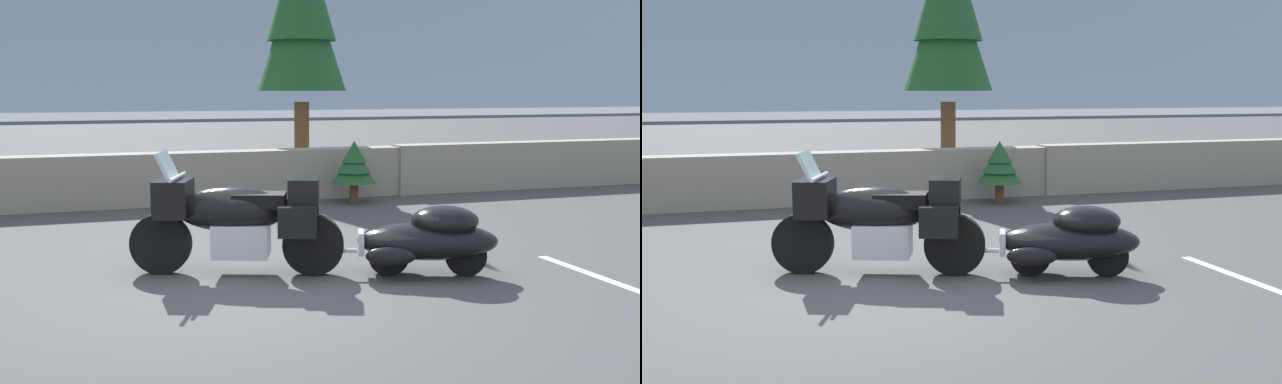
# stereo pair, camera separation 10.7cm
# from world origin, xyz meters

# --- Properties ---
(ground_plane) EXTENTS (80.00, 80.00, 0.00)m
(ground_plane) POSITION_xyz_m (0.00, 0.00, 0.00)
(ground_plane) COLOR #424244
(stone_guard_wall) EXTENTS (24.00, 0.61, 0.93)m
(stone_guard_wall) POSITION_xyz_m (-0.49, 5.68, 0.46)
(stone_guard_wall) COLOR gray
(stone_guard_wall) RESTS_ON ground
(distant_ridgeline) EXTENTS (240.00, 80.00, 16.00)m
(distant_ridgeline) POSITION_xyz_m (0.00, 95.69, 8.00)
(distant_ridgeline) COLOR #8C9EB7
(distant_ridgeline) RESTS_ON ground
(touring_motorcycle) EXTENTS (2.22, 1.21, 1.33)m
(touring_motorcycle) POSITION_xyz_m (-0.12, 0.63, 0.62)
(touring_motorcycle) COLOR black
(touring_motorcycle) RESTS_ON ground
(car_shaped_trailer) EXTENTS (2.19, 1.17, 0.76)m
(car_shaped_trailer) POSITION_xyz_m (1.82, -0.08, 0.41)
(car_shaped_trailer) COLOR black
(car_shaped_trailer) RESTS_ON ground
(pine_tree_tall) EXTENTS (1.78, 1.78, 5.94)m
(pine_tree_tall) POSITION_xyz_m (2.64, 7.26, 3.72)
(pine_tree_tall) COLOR brown
(pine_tree_tall) RESTS_ON ground
(pine_sapling_near) EXTENTS (0.78, 0.78, 1.09)m
(pine_sapling_near) POSITION_xyz_m (2.88, 4.91, 0.68)
(pine_sapling_near) COLOR brown
(pine_sapling_near) RESTS_ON ground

